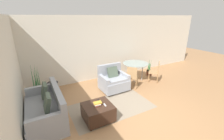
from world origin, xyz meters
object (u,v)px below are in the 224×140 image
at_px(armchair, 113,81).
at_px(ottoman, 98,112).
at_px(potted_plant, 38,92).
at_px(tv_remote_secondary, 105,105).
at_px(dining_chair_near_right, 156,71).
at_px(couch, 46,110).
at_px(tv_remote_primary, 99,101).
at_px(dining_chair_near_left, 132,76).
at_px(side_table, 53,87).
at_px(potted_plant_small, 149,71).
at_px(book_stack, 97,104).
at_px(dining_table, 136,65).

xyz_separation_m(armchair, ottoman, (-1.25, -1.37, -0.12)).
bearing_deg(potted_plant, tv_remote_secondary, -52.90).
xyz_separation_m(potted_plant, dining_chair_near_right, (4.56, -0.78, 0.24)).
distance_m(couch, tv_remote_primary, 1.44).
height_order(ottoman, dining_chair_near_left, dining_chair_near_left).
bearing_deg(dining_chair_near_right, dining_chair_near_left, 180.00).
height_order(side_table, dining_chair_near_right, dining_chair_near_right).
distance_m(tv_remote_secondary, potted_plant_small, 3.93).
distance_m(book_stack, tv_remote_secondary, 0.20).
xyz_separation_m(ottoman, tv_remote_secondary, (0.17, -0.08, 0.21)).
bearing_deg(dining_chair_near_left, book_stack, -150.01).
xyz_separation_m(tv_remote_primary, dining_table, (2.47, 1.58, 0.23)).
relative_size(dining_chair_near_left, potted_plant_small, 1.14).
bearing_deg(ottoman, book_stack, 100.33).
xyz_separation_m(potted_plant, side_table, (0.48, 0.02, 0.09)).
bearing_deg(side_table, dining_chair_near_left, -15.68).
relative_size(ottoman, tv_remote_secondary, 5.28).
bearing_deg(dining_chair_near_right, tv_remote_secondary, -157.89).
xyz_separation_m(armchair, dining_chair_near_right, (1.96, -0.22, 0.15)).
xyz_separation_m(tv_remote_primary, dining_chair_near_left, (1.85, 0.96, 0.06)).
relative_size(tv_remote_secondary, dining_chair_near_right, 0.16).
bearing_deg(ottoman, dining_chair_near_right, 19.72).
bearing_deg(potted_plant_small, tv_remote_secondary, -149.35).
height_order(dining_table, dining_chair_near_right, dining_chair_near_right).
bearing_deg(book_stack, dining_table, 34.16).
bearing_deg(book_stack, couch, 152.41).
relative_size(ottoman, dining_chair_near_right, 0.85).
distance_m(dining_table, dining_chair_near_right, 0.90).
relative_size(armchair, dining_chair_near_right, 1.12).
relative_size(side_table, dining_table, 0.47).
height_order(tv_remote_primary, dining_table, dining_table).
height_order(book_stack, potted_plant, potted_plant).
relative_size(couch, ottoman, 2.36).
xyz_separation_m(armchair, potted_plant, (-2.59, 0.56, -0.09)).
bearing_deg(dining_chair_near_right, tv_remote_primary, -162.71).
bearing_deg(tv_remote_primary, couch, 160.93).
distance_m(armchair, dining_chair_near_right, 1.98).
bearing_deg(book_stack, tv_remote_secondary, -28.99).
distance_m(book_stack, tv_remote_primary, 0.22).
bearing_deg(side_table, potted_plant, -177.96).
bearing_deg(potted_plant, side_table, 2.04).
bearing_deg(armchair, dining_table, 16.65).
height_order(book_stack, dining_table, dining_table).
distance_m(book_stack, dining_chair_near_right, 3.41).
bearing_deg(side_table, dining_table, -2.86).
bearing_deg(potted_plant, tv_remote_primary, -49.83).
height_order(potted_plant, dining_chair_near_left, potted_plant).
relative_size(potted_plant, dining_chair_near_right, 1.46).
height_order(potted_plant, potted_plant_small, potted_plant).
distance_m(armchair, dining_chair_near_left, 0.77).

